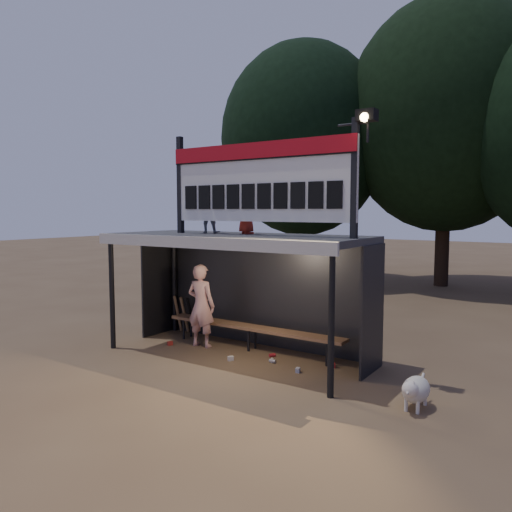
{
  "coord_description": "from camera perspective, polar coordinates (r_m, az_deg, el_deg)",
  "views": [
    {
      "loc": [
        5.48,
        -7.48,
        2.77
      ],
      "look_at": [
        0.2,
        0.4,
        1.9
      ],
      "focal_mm": 35.0,
      "sensor_mm": 36.0,
      "label": 1
    }
  ],
  "objects": [
    {
      "name": "bats",
      "position": [
        11.43,
        -8.17,
        -6.63
      ],
      "size": [
        0.48,
        0.33,
        0.84
      ],
      "color": "#9D7449",
      "rests_on": "ground"
    },
    {
      "name": "dugout_shelter",
      "position": [
        9.52,
        -1.52,
        -0.33
      ],
      "size": [
        5.1,
        2.08,
        2.32
      ],
      "color": "#373739",
      "rests_on": "ground"
    },
    {
      "name": "scoreboard_assembly",
      "position": [
        8.97,
        0.45,
        8.78
      ],
      "size": [
        4.1,
        0.27,
        1.99
      ],
      "color": "black",
      "rests_on": "dugout_shelter"
    },
    {
      "name": "tree_left",
      "position": [
        20.08,
        5.44,
        13.06
      ],
      "size": [
        6.46,
        6.46,
        9.27
      ],
      "color": "#2E2114",
      "rests_on": "ground"
    },
    {
      "name": "litter",
      "position": [
        9.4,
        0.63,
        -11.65
      ],
      "size": [
        3.53,
        0.8,
        0.08
      ],
      "color": "#AD1F1D",
      "rests_on": "ground"
    },
    {
      "name": "bench",
      "position": [
        10.0,
        -0.48,
        -8.27
      ],
      "size": [
        4.0,
        0.35,
        0.48
      ],
      "color": "#886040",
      "rests_on": "ground"
    },
    {
      "name": "child_b",
      "position": [
        9.51,
        -1.12,
        5.3
      ],
      "size": [
        0.53,
        0.51,
        0.92
      ],
      "primitive_type": "imported",
      "rotation": [
        0.0,
        0.0,
        2.47
      ],
      "color": "#A72819",
      "rests_on": "dugout_shelter"
    },
    {
      "name": "ground",
      "position": [
        9.68,
        -2.35,
        -11.39
      ],
      "size": [
        80.0,
        80.0,
        0.0
      ],
      "primitive_type": "plane",
      "color": "brown",
      "rests_on": "ground"
    },
    {
      "name": "player",
      "position": [
        10.22,
        -6.3,
        -5.65
      ],
      "size": [
        0.65,
        0.46,
        1.69
      ],
      "primitive_type": "imported",
      "rotation": [
        0.0,
        0.0,
        3.24
      ],
      "color": "white",
      "rests_on": "ground"
    },
    {
      "name": "child_a",
      "position": [
        9.85,
        -5.38,
        5.36
      ],
      "size": [
        0.54,
        0.47,
        0.95
      ],
      "primitive_type": "imported",
      "rotation": [
        0.0,
        0.0,
        3.41
      ],
      "color": "slate",
      "rests_on": "dugout_shelter"
    },
    {
      "name": "tree_mid",
      "position": [
        19.8,
        20.94,
        14.76
      ],
      "size": [
        7.22,
        7.22,
        10.36
      ],
      "color": "black",
      "rests_on": "ground"
    },
    {
      "name": "dog",
      "position": [
        7.52,
        17.74,
        -14.35
      ],
      "size": [
        0.36,
        0.81,
        0.49
      ],
      "color": "beige",
      "rests_on": "ground"
    }
  ]
}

